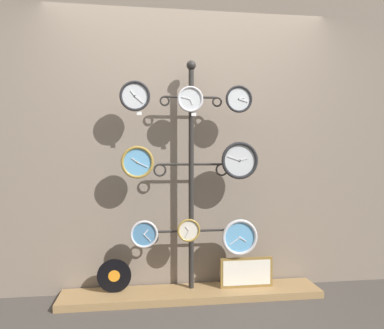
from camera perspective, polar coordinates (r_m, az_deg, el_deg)
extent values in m
plane|color=#47423D|center=(3.05, 1.00, -21.92)|extent=(12.00, 12.00, 0.00)
cube|color=gray|center=(3.37, -0.49, 4.69)|extent=(4.40, 0.04, 2.80)
cube|color=#9E7A4C|center=(3.36, 0.02, -19.09)|extent=(2.20, 0.36, 0.06)
cylinder|color=#282623|center=(3.43, -0.12, -19.05)|extent=(0.40, 0.40, 0.02)
cylinder|color=#282623|center=(3.21, -0.12, -2.70)|extent=(0.05, 0.05, 1.91)
sphere|color=#282623|center=(3.29, -0.12, 14.88)|extent=(0.08, 0.08, 0.08)
cylinder|color=#282623|center=(3.23, -2.14, 10.26)|extent=(0.23, 0.02, 0.02)
torus|color=#282623|center=(3.21, -4.17, 9.64)|extent=(0.09, 0.02, 0.09)
cylinder|color=#282623|center=(3.26, 1.88, 10.18)|extent=(0.23, 0.02, 0.02)
torus|color=#282623|center=(3.27, 3.85, 9.50)|extent=(0.09, 0.02, 0.09)
cylinder|color=#282623|center=(3.19, -2.51, 0.02)|extent=(0.27, 0.02, 0.02)
torus|color=#282623|center=(3.18, -4.91, -0.85)|extent=(0.11, 0.02, 0.11)
cylinder|color=#282623|center=(3.23, 2.23, 0.03)|extent=(0.27, 0.02, 0.02)
torus|color=#282623|center=(3.26, 4.55, -0.80)|extent=(0.11, 0.02, 0.11)
cylinder|color=#282623|center=(3.26, -3.11, -10.14)|extent=(0.34, 0.02, 0.02)
torus|color=#282623|center=(3.26, -6.13, -11.03)|extent=(0.11, 0.02, 0.11)
cylinder|color=#282623|center=(3.30, 2.83, -9.98)|extent=(0.34, 0.02, 0.02)
torus|color=#282623|center=(3.35, 5.72, -10.69)|extent=(0.11, 0.02, 0.11)
cylinder|color=silver|center=(3.13, -8.69, 10.25)|extent=(0.23, 0.02, 0.23)
torus|color=#262628|center=(3.11, -8.70, 10.29)|extent=(0.25, 0.02, 0.25)
cylinder|color=#262628|center=(3.12, -8.70, 10.29)|extent=(0.01, 0.01, 0.01)
cube|color=silver|center=(3.12, -9.00, 10.68)|extent=(0.04, 0.00, 0.05)
cube|color=silver|center=(3.11, -8.07, 9.78)|extent=(0.07, 0.00, 0.06)
cylinder|color=silver|center=(3.15, -0.29, 9.90)|extent=(0.20, 0.02, 0.20)
torus|color=silver|center=(3.13, -0.25, 9.94)|extent=(0.22, 0.02, 0.22)
cylinder|color=silver|center=(3.13, -0.25, 9.94)|extent=(0.01, 0.01, 0.01)
cube|color=silver|center=(3.13, -0.08, 9.54)|extent=(0.03, 0.00, 0.05)
cube|color=silver|center=(3.12, -0.93, 10.12)|extent=(0.08, 0.00, 0.02)
cylinder|color=silver|center=(3.22, 7.11, 9.83)|extent=(0.21, 0.02, 0.21)
torus|color=#262628|center=(3.20, 7.18, 9.87)|extent=(0.23, 0.02, 0.23)
cylinder|color=#262628|center=(3.20, 7.18, 9.87)|extent=(0.01, 0.01, 0.01)
cube|color=silver|center=(3.21, 7.60, 9.99)|extent=(0.05, 0.00, 0.02)
cube|color=silver|center=(3.21, 7.87, 9.65)|extent=(0.08, 0.00, 0.03)
cylinder|color=#60A8DB|center=(3.09, -8.32, 0.35)|extent=(0.24, 0.02, 0.24)
torus|color=#A58438|center=(3.08, -8.32, 0.34)|extent=(0.27, 0.02, 0.27)
cylinder|color=#A58438|center=(3.08, -8.32, 0.34)|extent=(0.01, 0.01, 0.01)
cube|color=silver|center=(3.08, -8.76, 0.67)|extent=(0.05, 0.00, 0.04)
cube|color=silver|center=(3.08, -7.52, -0.04)|extent=(0.09, 0.00, 0.05)
cylinder|color=silver|center=(3.20, 7.23, 0.61)|extent=(0.29, 0.02, 0.29)
torus|color=#262628|center=(3.18, 7.31, 0.61)|extent=(0.32, 0.03, 0.32)
cylinder|color=#262628|center=(3.19, 7.30, 0.61)|extent=(0.02, 0.01, 0.02)
cube|color=silver|center=(3.19, 7.88, 0.80)|extent=(0.07, 0.00, 0.03)
cube|color=silver|center=(3.17, 6.38, 0.94)|extent=(0.11, 0.00, 0.04)
cylinder|color=#4C84B2|center=(3.17, -7.32, -10.45)|extent=(0.21, 0.02, 0.21)
torus|color=silver|center=(3.15, -7.32, -10.50)|extent=(0.23, 0.02, 0.23)
cylinder|color=silver|center=(3.15, -7.32, -10.50)|extent=(0.01, 0.01, 0.01)
cube|color=silver|center=(3.15, -7.01, -10.17)|extent=(0.04, 0.00, 0.04)
cube|color=silver|center=(3.16, -6.80, -11.04)|extent=(0.06, 0.00, 0.07)
cylinder|color=silver|center=(3.17, -0.53, -9.96)|extent=(0.18, 0.02, 0.18)
torus|color=#A58438|center=(3.15, -0.49, -10.01)|extent=(0.19, 0.02, 0.19)
cylinder|color=#A58438|center=(3.15, -0.49, -10.01)|extent=(0.01, 0.01, 0.01)
cube|color=silver|center=(3.15, -0.72, -9.72)|extent=(0.03, 0.00, 0.04)
cube|color=silver|center=(3.16, -0.74, -10.59)|extent=(0.03, 0.00, 0.07)
cylinder|color=#60A8DB|center=(3.29, 7.23, -10.90)|extent=(0.28, 0.02, 0.28)
torus|color=silver|center=(3.27, 7.31, -10.96)|extent=(0.31, 0.03, 0.31)
cylinder|color=silver|center=(3.27, 7.30, -10.95)|extent=(0.02, 0.01, 0.02)
cube|color=silver|center=(3.28, 7.79, -11.24)|extent=(0.06, 0.00, 0.04)
cube|color=silver|center=(3.26, 6.51, -11.52)|extent=(0.10, 0.00, 0.07)
cylinder|color=black|center=(3.32, -11.78, -16.28)|extent=(0.28, 0.01, 0.28)
cylinder|color=orange|center=(3.31, -11.78, -16.30)|extent=(0.10, 0.00, 0.10)
cube|color=olive|center=(3.41, 8.31, -15.95)|extent=(0.46, 0.02, 0.26)
cube|color=white|center=(3.40, 8.36, -16.00)|extent=(0.42, 0.00, 0.22)
cube|color=white|center=(3.10, -8.05, 7.74)|extent=(0.04, 0.00, 0.03)
cube|color=white|center=(3.12, 0.28, 7.65)|extent=(0.04, 0.00, 0.03)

